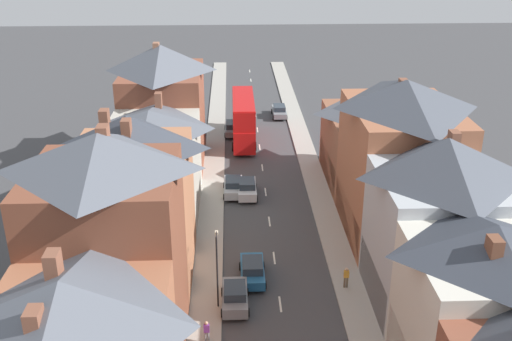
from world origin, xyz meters
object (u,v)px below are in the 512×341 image
object	(u,v)px
car_parked_right_a	(233,186)
car_parked_left_b	(247,188)
car_mid_black	(232,128)
car_near_silver	(235,296)
car_near_blue	(252,270)
car_parked_left_a	(279,111)
pedestrian_mid_right	(207,331)
double_decker_bus_lead	(243,119)
pedestrian_far_left	(346,276)
street_lamp	(217,266)

from	to	relation	value
car_parked_right_a	car_parked_left_b	distance (m)	1.38
car_parked_right_a	car_mid_black	xyz separation A→B (m)	(0.00, 16.93, -0.04)
car_near_silver	car_parked_right_a	world-z (taller)	car_parked_right_a
car_near_blue	car_parked_left_a	bearing A→B (deg)	82.65
car_near_silver	car_mid_black	bearing A→B (deg)	90.00
car_near_silver	pedestrian_mid_right	world-z (taller)	pedestrian_mid_right
car_near_silver	car_parked_left_b	bearing A→B (deg)	85.70
car_near_silver	car_mid_black	size ratio (longest dim) A/B	0.85
car_near_blue	car_near_silver	bearing A→B (deg)	-112.00
car_near_blue	car_mid_black	world-z (taller)	car_near_blue
car_near_silver	car_parked_left_b	world-z (taller)	car_parked_left_b
double_decker_bus_lead	pedestrian_mid_right	world-z (taller)	double_decker_bus_lead
car_parked_right_a	pedestrian_far_left	world-z (taller)	pedestrian_far_left
double_decker_bus_lead	car_mid_black	xyz separation A→B (m)	(-1.29, 2.60, -2.01)
pedestrian_mid_right	street_lamp	bearing A→B (deg)	80.91
car_mid_black	car_parked_left_b	xyz separation A→B (m)	(1.30, -17.39, 0.05)
car_parked_right_a	pedestrian_mid_right	world-z (taller)	pedestrian_mid_right
car_mid_black	street_lamp	size ratio (longest dim) A/B	0.83
car_mid_black	pedestrian_mid_right	world-z (taller)	pedestrian_mid_right
car_near_blue	car_parked_left_a	distance (m)	38.28
pedestrian_far_left	car_parked_right_a	bearing A→B (deg)	116.28
street_lamp	car_parked_left_b	bearing A→B (deg)	81.92
car_parked_left_b	pedestrian_far_left	world-z (taller)	pedestrian_far_left
car_parked_right_a	car_near_blue	bearing A→B (deg)	-84.89
double_decker_bus_lead	pedestrian_far_left	xyz separation A→B (m)	(6.61, -30.34, -1.78)
double_decker_bus_lead	car_parked_right_a	world-z (taller)	double_decker_bus_lead
car_near_blue	car_near_silver	distance (m)	3.47
car_near_blue	car_parked_right_a	world-z (taller)	car_parked_right_a
double_decker_bus_lead	car_parked_left_b	bearing A→B (deg)	-89.96
double_decker_bus_lead	street_lamp	bearing A→B (deg)	-94.36
car_parked_left_a	car_parked_right_a	size ratio (longest dim) A/B	1.07
car_parked_left_b	pedestrian_mid_right	size ratio (longest dim) A/B	2.58
car_parked_left_a	pedestrian_mid_right	distance (m)	45.76
car_near_silver	car_parked_left_b	distance (m)	17.34
car_near_silver	car_near_blue	bearing A→B (deg)	68.00
car_mid_black	pedestrian_far_left	world-z (taller)	pedestrian_far_left
street_lamp	pedestrian_far_left	bearing A→B (deg)	10.72
car_near_blue	street_lamp	xyz separation A→B (m)	(-2.45, -3.18, 2.43)
pedestrian_far_left	street_lamp	size ratio (longest dim) A/B	0.29
double_decker_bus_lead	pedestrian_far_left	bearing A→B (deg)	-77.70
car_parked_left_a	street_lamp	xyz separation A→B (m)	(-7.35, -41.15, 2.44)
car_near_blue	pedestrian_far_left	size ratio (longest dim) A/B	2.56
car_parked_left_a	car_near_blue	bearing A→B (deg)	-97.35
car_parked_left_a	car_parked_right_a	bearing A→B (deg)	-104.82
double_decker_bus_lead	pedestrian_far_left	distance (m)	31.10
car_near_blue	car_parked_left_b	world-z (taller)	car_parked_left_b
car_parked_left_a	pedestrian_mid_right	size ratio (longest dim) A/B	2.77
car_parked_left_a	car_parked_right_a	world-z (taller)	car_parked_right_a
double_decker_bus_lead	car_parked_left_b	world-z (taller)	double_decker_bus_lead
car_mid_black	pedestrian_mid_right	bearing A→B (deg)	-92.64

